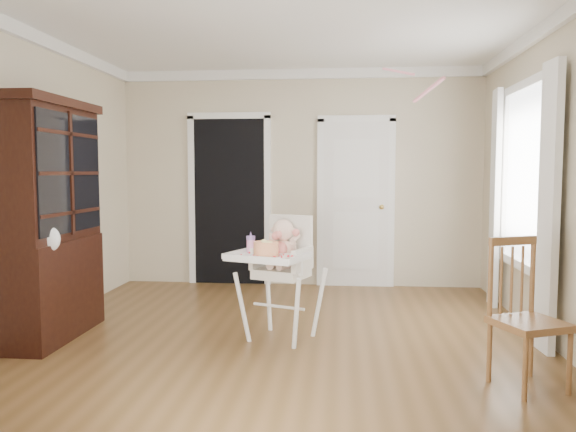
# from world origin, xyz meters

# --- Properties ---
(floor) EXTENTS (5.00, 5.00, 0.00)m
(floor) POSITION_xyz_m (0.00, 0.00, 0.00)
(floor) COLOR brown
(floor) RESTS_ON ground
(ceiling) EXTENTS (5.00, 5.00, 0.00)m
(ceiling) POSITION_xyz_m (0.00, 0.00, 2.70)
(ceiling) COLOR white
(ceiling) RESTS_ON wall_back
(wall_back) EXTENTS (4.50, 0.00, 4.50)m
(wall_back) POSITION_xyz_m (0.00, 2.50, 1.35)
(wall_back) COLOR beige
(wall_back) RESTS_ON floor
(wall_left) EXTENTS (0.00, 5.00, 5.00)m
(wall_left) POSITION_xyz_m (-2.25, 0.00, 1.35)
(wall_left) COLOR beige
(wall_left) RESTS_ON floor
(wall_right) EXTENTS (0.00, 5.00, 5.00)m
(wall_right) POSITION_xyz_m (2.25, 0.00, 1.35)
(wall_right) COLOR beige
(wall_right) RESTS_ON floor
(crown_molding) EXTENTS (4.50, 5.00, 0.12)m
(crown_molding) POSITION_xyz_m (0.00, 0.00, 2.64)
(crown_molding) COLOR white
(crown_molding) RESTS_ON ceiling
(doorway) EXTENTS (1.06, 0.05, 2.22)m
(doorway) POSITION_xyz_m (-0.90, 2.48, 1.11)
(doorway) COLOR black
(doorway) RESTS_ON wall_back
(closet_door) EXTENTS (0.96, 0.09, 2.13)m
(closet_door) POSITION_xyz_m (0.70, 2.48, 1.02)
(closet_door) COLOR white
(closet_door) RESTS_ON wall_back
(window_right) EXTENTS (0.13, 1.84, 2.30)m
(window_right) POSITION_xyz_m (2.18, 0.80, 1.29)
(window_right) COLOR white
(window_right) RESTS_ON wall_right
(high_chair) EXTENTS (0.84, 0.93, 1.08)m
(high_chair) POSITION_xyz_m (0.01, 0.15, 0.67)
(high_chair) COLOR white
(high_chair) RESTS_ON floor
(baby) EXTENTS (0.28, 0.29, 0.44)m
(baby) POSITION_xyz_m (0.03, 0.17, 0.81)
(baby) COLOR beige
(baby) RESTS_ON high_chair
(cake) EXTENTS (0.26, 0.26, 0.12)m
(cake) POSITION_xyz_m (-0.08, -0.09, 0.81)
(cake) COLOR silver
(cake) RESTS_ON high_chair
(sippy_cup) EXTENTS (0.07, 0.07, 0.18)m
(sippy_cup) POSITION_xyz_m (-0.24, 0.09, 0.83)
(sippy_cup) COLOR pink
(sippy_cup) RESTS_ON high_chair
(china_cabinet) EXTENTS (0.54, 1.22, 2.05)m
(china_cabinet) POSITION_xyz_m (-1.99, 0.01, 1.03)
(china_cabinet) COLOR black
(china_cabinet) RESTS_ON floor
(dining_chair) EXTENTS (0.53, 0.53, 0.99)m
(dining_chair) POSITION_xyz_m (1.75, -0.76, 0.46)
(dining_chair) COLOR brown
(dining_chair) RESTS_ON floor
(streamer) EXTENTS (0.26, 0.44, 0.15)m
(streamer) POSITION_xyz_m (1.03, 0.76, 2.36)
(streamer) COLOR pink
(streamer) RESTS_ON ceiling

